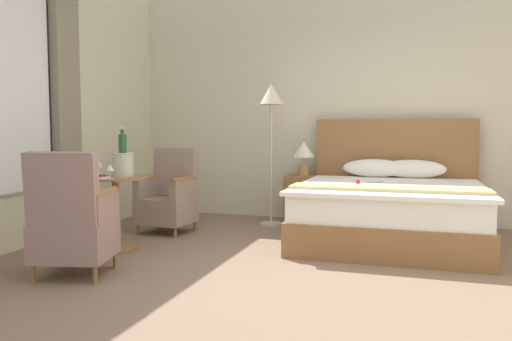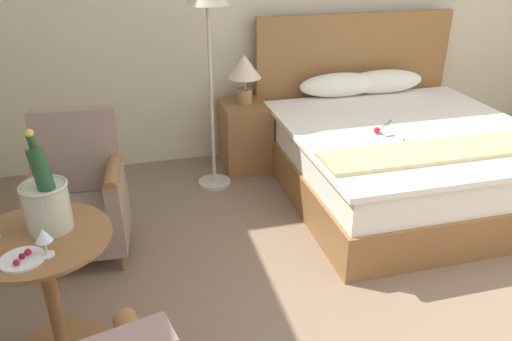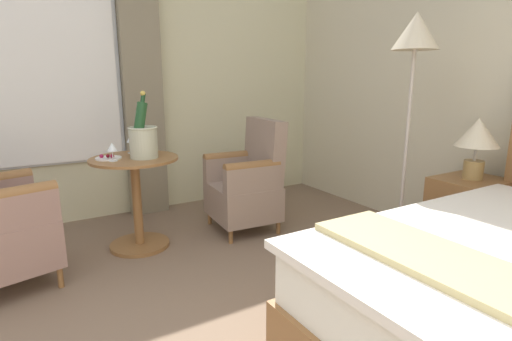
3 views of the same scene
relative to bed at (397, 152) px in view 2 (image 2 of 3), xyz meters
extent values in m
cube|color=brown|center=(0.00, -0.08, -0.19)|extent=(1.82, 1.98, 0.32)
cube|color=white|center=(0.00, -0.08, 0.10)|extent=(1.77, 1.92, 0.25)
cube|color=white|center=(0.00, -0.14, 0.24)|extent=(1.86, 1.86, 0.04)
cube|color=tan|center=(0.00, -0.63, 0.28)|extent=(1.82, 0.36, 0.03)
cube|color=brown|center=(0.00, 0.94, 0.47)|extent=(1.91, 0.08, 0.99)
ellipsoid|color=white|center=(-0.22, 0.74, 0.37)|extent=(0.77, 0.25, 0.22)
ellipsoid|color=white|center=(0.22, 0.74, 0.37)|extent=(0.77, 0.26, 0.23)
cylinder|color=#2D6628|center=(-0.20, -0.09, 0.27)|extent=(0.25, 0.22, 0.01)
sphere|color=red|center=(-0.32, -0.19, 0.29)|extent=(0.05, 0.05, 0.05)
ellipsoid|color=#33702D|center=(-0.20, -0.38, 0.28)|extent=(0.03, 0.05, 0.01)
cube|color=white|center=(-0.25, -0.22, 0.28)|extent=(0.09, 0.12, 0.00)
cube|color=brown|center=(-1.10, 0.77, -0.05)|extent=(0.41, 0.48, 0.61)
sphere|color=olive|center=(-0.89, 0.77, 0.09)|extent=(0.02, 0.02, 0.02)
cylinder|color=#9E7C46|center=(-1.10, 0.77, 0.32)|extent=(0.13, 0.13, 0.13)
cylinder|color=#B7B2A8|center=(-1.10, 0.77, 0.44)|extent=(0.02, 0.02, 0.10)
cone|color=beige|center=(-1.10, 0.77, 0.59)|extent=(0.29, 0.29, 0.20)
cylinder|color=beige|center=(-1.45, 0.48, -0.34)|extent=(0.28, 0.28, 0.03)
cylinder|color=beige|center=(-1.45, 0.48, 0.41)|extent=(0.03, 0.03, 1.46)
cylinder|color=brown|center=(-2.56, -1.21, 0.00)|extent=(0.07, 0.07, 0.70)
cylinder|color=brown|center=(-2.56, -1.21, 0.36)|extent=(0.66, 0.66, 0.02)
cylinder|color=#B7BCA1|center=(-2.51, -1.15, 0.48)|extent=(0.21, 0.21, 0.23)
torus|color=#B7BCA1|center=(-2.51, -1.15, 0.59)|extent=(0.22, 0.22, 0.02)
cylinder|color=white|center=(-2.51, -1.15, 0.57)|extent=(0.18, 0.18, 0.03)
cylinder|color=#1E4723|center=(-2.49, -1.17, 0.64)|extent=(0.12, 0.14, 0.31)
cylinder|color=#193D1E|center=(-2.52, -1.12, 0.81)|extent=(0.04, 0.05, 0.08)
sphere|color=gold|center=(-2.52, -1.12, 0.84)|extent=(0.04, 0.04, 0.04)
cylinder|color=white|center=(-2.50, -1.37, 0.37)|extent=(0.06, 0.06, 0.01)
cylinder|color=white|center=(-2.50, -1.37, 0.41)|extent=(0.01, 0.01, 0.07)
cone|color=white|center=(-2.50, -1.37, 0.47)|extent=(0.07, 0.07, 0.06)
cylinder|color=white|center=(-2.60, -1.39, 0.37)|extent=(0.19, 0.19, 0.01)
sphere|color=#9A1941|center=(-2.62, -1.43, 0.39)|extent=(0.03, 0.03, 0.03)
sphere|color=#A41B3A|center=(-2.58, -1.36, 0.39)|extent=(0.03, 0.03, 0.03)
sphere|color=maroon|center=(-2.60, -1.39, 0.39)|extent=(0.03, 0.03, 0.03)
cylinder|color=brown|center=(-2.73, -0.53, -0.29)|extent=(0.04, 0.04, 0.12)
cylinder|color=brown|center=(-2.24, -0.56, -0.29)|extent=(0.04, 0.04, 0.12)
cylinder|color=brown|center=(-2.70, -0.09, -0.29)|extent=(0.04, 0.04, 0.12)
cylinder|color=brown|center=(-2.21, -0.12, -0.29)|extent=(0.04, 0.04, 0.12)
cube|color=gray|center=(-2.47, -0.32, -0.09)|extent=(0.61, 0.56, 0.29)
cube|color=gray|center=(-2.45, -0.11, 0.33)|extent=(0.55, 0.20, 0.56)
cube|color=gray|center=(-2.71, -0.33, 0.16)|extent=(0.13, 0.49, 0.21)
cylinder|color=brown|center=(-2.71, -0.33, 0.26)|extent=(0.13, 0.49, 0.09)
cube|color=gray|center=(-2.24, -0.36, 0.16)|extent=(0.13, 0.49, 0.21)
cylinder|color=brown|center=(-2.24, -0.36, 0.26)|extent=(0.13, 0.49, 0.09)
camera|label=1|loc=(0.23, -5.43, 0.81)|focal=35.00mm
camera|label=2|loc=(-2.08, -3.34, 1.65)|focal=35.00mm
camera|label=3|loc=(0.45, -1.94, 0.95)|focal=28.00mm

